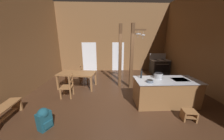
{
  "coord_description": "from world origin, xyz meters",
  "views": [
    {
      "loc": [
        -0.41,
        -4.05,
        2.28
      ],
      "look_at": [
        -0.21,
        0.71,
        0.99
      ],
      "focal_mm": 18.34,
      "sensor_mm": 36.0,
      "label": 1
    }
  ],
  "objects_px": {
    "mixing_bowl_on_counter": "(150,81)",
    "kitchen_island": "(165,92)",
    "step_stool": "(189,114)",
    "ladderback_chair_near_window": "(68,86)",
    "bench_along_left_wall": "(4,112)",
    "stove_range": "(159,66)",
    "stockpot_on_counter": "(158,76)",
    "bottle_tall_on_counter": "(141,74)",
    "backpack": "(44,118)",
    "dining_table": "(77,74)",
    "ladderback_chair_by_post": "(83,73)"
  },
  "relations": [
    {
      "from": "stove_range",
      "to": "stockpot_on_counter",
      "type": "height_order",
      "value": "stove_range"
    },
    {
      "from": "bottle_tall_on_counter",
      "to": "stockpot_on_counter",
      "type": "bearing_deg",
      "value": -5.31
    },
    {
      "from": "backpack",
      "to": "bottle_tall_on_counter",
      "type": "relative_size",
      "value": 1.71
    },
    {
      "from": "ladderback_chair_near_window",
      "to": "dining_table",
      "type": "bearing_deg",
      "value": 81.51
    },
    {
      "from": "mixing_bowl_on_counter",
      "to": "kitchen_island",
      "type": "bearing_deg",
      "value": 18.3
    },
    {
      "from": "bench_along_left_wall",
      "to": "bottle_tall_on_counter",
      "type": "xyz_separation_m",
      "value": [
        4.15,
        0.92,
        0.77
      ]
    },
    {
      "from": "step_stool",
      "to": "stockpot_on_counter",
      "type": "height_order",
      "value": "stockpot_on_counter"
    },
    {
      "from": "stockpot_on_counter",
      "to": "bottle_tall_on_counter",
      "type": "distance_m",
      "value": 0.61
    },
    {
      "from": "step_stool",
      "to": "mixing_bowl_on_counter",
      "type": "distance_m",
      "value": 1.42
    },
    {
      "from": "dining_table",
      "to": "bench_along_left_wall",
      "type": "distance_m",
      "value": 2.79
    },
    {
      "from": "dining_table",
      "to": "ladderback_chair_near_window",
      "type": "relative_size",
      "value": 1.91
    },
    {
      "from": "ladderback_chair_near_window",
      "to": "step_stool",
      "type": "bearing_deg",
      "value": -21.52
    },
    {
      "from": "stove_range",
      "to": "backpack",
      "type": "height_order",
      "value": "stove_range"
    },
    {
      "from": "ladderback_chair_by_post",
      "to": "mixing_bowl_on_counter",
      "type": "relative_size",
      "value": 4.28
    },
    {
      "from": "stove_range",
      "to": "step_stool",
      "type": "distance_m",
      "value": 4.85
    },
    {
      "from": "dining_table",
      "to": "kitchen_island",
      "type": "bearing_deg",
      "value": -24.81
    },
    {
      "from": "bench_along_left_wall",
      "to": "mixing_bowl_on_counter",
      "type": "bearing_deg",
      "value": 6.44
    },
    {
      "from": "ladderback_chair_near_window",
      "to": "ladderback_chair_by_post",
      "type": "height_order",
      "value": "same"
    },
    {
      "from": "stockpot_on_counter",
      "to": "backpack",
      "type": "bearing_deg",
      "value": -160.68
    },
    {
      "from": "kitchen_island",
      "to": "stockpot_on_counter",
      "type": "relative_size",
      "value": 6.42
    },
    {
      "from": "ladderback_chair_by_post",
      "to": "backpack",
      "type": "relative_size",
      "value": 1.59
    },
    {
      "from": "kitchen_island",
      "to": "bottle_tall_on_counter",
      "type": "xyz_separation_m",
      "value": [
        -0.84,
        0.21,
        0.6
      ]
    },
    {
      "from": "backpack",
      "to": "stockpot_on_counter",
      "type": "distance_m",
      "value": 3.73
    },
    {
      "from": "stove_range",
      "to": "backpack",
      "type": "xyz_separation_m",
      "value": [
        -5.19,
        -4.86,
        -0.17
      ]
    },
    {
      "from": "bench_along_left_wall",
      "to": "mixing_bowl_on_counter",
      "type": "height_order",
      "value": "mixing_bowl_on_counter"
    },
    {
      "from": "stockpot_on_counter",
      "to": "bottle_tall_on_counter",
      "type": "height_order",
      "value": "bottle_tall_on_counter"
    },
    {
      "from": "kitchen_island",
      "to": "bottle_tall_on_counter",
      "type": "relative_size",
      "value": 6.22
    },
    {
      "from": "dining_table",
      "to": "bench_along_left_wall",
      "type": "bearing_deg",
      "value": -122.87
    },
    {
      "from": "ladderback_chair_by_post",
      "to": "mixing_bowl_on_counter",
      "type": "distance_m",
      "value": 3.83
    },
    {
      "from": "bench_along_left_wall",
      "to": "bottle_tall_on_counter",
      "type": "distance_m",
      "value": 4.32
    },
    {
      "from": "stove_range",
      "to": "backpack",
      "type": "relative_size",
      "value": 2.21
    },
    {
      "from": "bottle_tall_on_counter",
      "to": "mixing_bowl_on_counter",
      "type": "bearing_deg",
      "value": -69.73
    },
    {
      "from": "ladderback_chair_near_window",
      "to": "stockpot_on_counter",
      "type": "relative_size",
      "value": 2.82
    },
    {
      "from": "dining_table",
      "to": "ladderback_chair_by_post",
      "type": "xyz_separation_m",
      "value": [
        0.11,
        0.83,
        -0.2
      ]
    },
    {
      "from": "step_stool",
      "to": "bench_along_left_wall",
      "type": "bearing_deg",
      "value": 178.05
    },
    {
      "from": "mixing_bowl_on_counter",
      "to": "bottle_tall_on_counter",
      "type": "height_order",
      "value": "bottle_tall_on_counter"
    },
    {
      "from": "backpack",
      "to": "ladderback_chair_by_post",
      "type": "bearing_deg",
      "value": 84.91
    },
    {
      "from": "stove_range",
      "to": "bottle_tall_on_counter",
      "type": "relative_size",
      "value": 3.79
    },
    {
      "from": "ladderback_chair_by_post",
      "to": "backpack",
      "type": "bearing_deg",
      "value": -95.09
    },
    {
      "from": "step_stool",
      "to": "ladderback_chair_near_window",
      "type": "height_order",
      "value": "ladderback_chair_near_window"
    },
    {
      "from": "stove_range",
      "to": "stockpot_on_counter",
      "type": "xyz_separation_m",
      "value": [
        -1.73,
        -3.64,
        0.54
      ]
    },
    {
      "from": "mixing_bowl_on_counter",
      "to": "dining_table",
      "type": "bearing_deg",
      "value": 146.85
    },
    {
      "from": "ladderback_chair_by_post",
      "to": "bottle_tall_on_counter",
      "type": "relative_size",
      "value": 2.73
    },
    {
      "from": "bench_along_left_wall",
      "to": "backpack",
      "type": "distance_m",
      "value": 1.34
    },
    {
      "from": "stove_range",
      "to": "mixing_bowl_on_counter",
      "type": "xyz_separation_m",
      "value": [
        -2.17,
        -4.02,
        0.48
      ]
    },
    {
      "from": "step_stool",
      "to": "mixing_bowl_on_counter",
      "type": "xyz_separation_m",
      "value": [
        -0.97,
        0.67,
        0.79
      ]
    },
    {
      "from": "stove_range",
      "to": "ladderback_chair_near_window",
      "type": "xyz_separation_m",
      "value": [
        -5.12,
        -3.14,
        -0.03
      ]
    },
    {
      "from": "stove_range",
      "to": "ladderback_chair_by_post",
      "type": "xyz_separation_m",
      "value": [
        -4.87,
        -1.35,
        -0.03
      ]
    },
    {
      "from": "stove_range",
      "to": "ladderback_chair_near_window",
      "type": "relative_size",
      "value": 1.39
    },
    {
      "from": "step_stool",
      "to": "ladderback_chair_near_window",
      "type": "relative_size",
      "value": 0.42
    }
  ]
}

